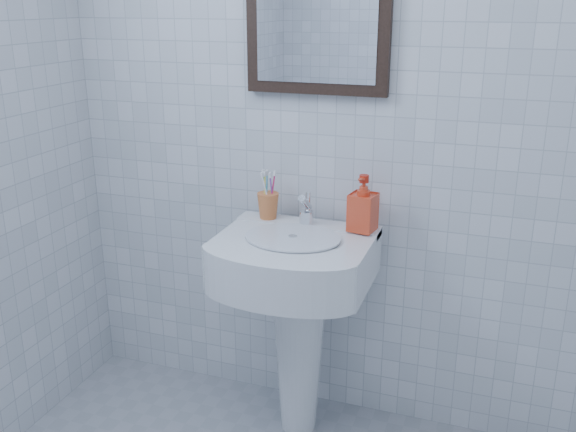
% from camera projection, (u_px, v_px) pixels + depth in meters
% --- Properties ---
extents(wall_back, '(2.20, 0.02, 2.50)m').
position_uv_depth(wall_back, '(356.00, 92.00, 2.19)').
color(wall_back, silver).
rests_on(wall_back, ground).
extents(washbasin, '(0.52, 0.38, 0.80)m').
position_uv_depth(washbasin, '(297.00, 301.00, 2.27)').
color(washbasin, white).
rests_on(washbasin, ground).
extents(faucet, '(0.05, 0.11, 0.12)m').
position_uv_depth(faucet, '(306.00, 211.00, 2.26)').
color(faucet, silver).
rests_on(faucet, washbasin).
extents(toothbrush_cup, '(0.10, 0.10, 0.09)m').
position_uv_depth(toothbrush_cup, '(268.00, 206.00, 2.33)').
color(toothbrush_cup, '#D06B34').
rests_on(toothbrush_cup, washbasin).
extents(soap_dispenser, '(0.10, 0.10, 0.19)m').
position_uv_depth(soap_dispenser, '(363.00, 203.00, 2.19)').
color(soap_dispenser, red).
rests_on(soap_dispenser, washbasin).
extents(wall_mirror, '(0.50, 0.04, 0.62)m').
position_uv_depth(wall_mirror, '(318.00, 0.00, 2.12)').
color(wall_mirror, black).
rests_on(wall_mirror, wall_back).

